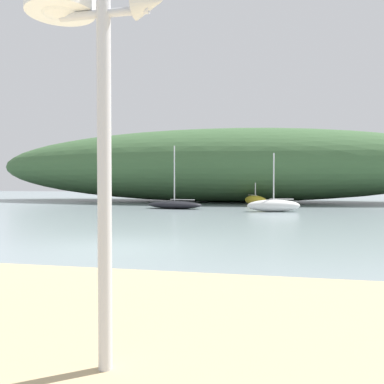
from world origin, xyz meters
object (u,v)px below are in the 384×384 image
(mast_structure, at_px, (72,21))
(sailboat_centre_water, at_px, (274,205))
(sailboat_mid_channel, at_px, (174,205))
(sailboat_far_left, at_px, (255,200))

(mast_structure, bearing_deg, sailboat_centre_water, 86.12)
(sailboat_mid_channel, bearing_deg, mast_structure, -77.54)
(mast_structure, bearing_deg, sailboat_far_left, 89.97)
(sailboat_mid_channel, relative_size, sailboat_centre_water, 1.19)
(sailboat_centre_water, relative_size, sailboat_far_left, 0.99)
(mast_structure, relative_size, sailboat_centre_water, 1.00)
(sailboat_mid_channel, distance_m, sailboat_far_left, 7.26)
(mast_structure, relative_size, sailboat_mid_channel, 0.83)
(mast_structure, height_order, sailboat_far_left, mast_structure)
(mast_structure, distance_m, sailboat_mid_channel, 24.00)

